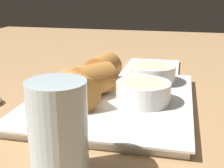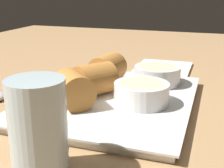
% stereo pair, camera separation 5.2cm
% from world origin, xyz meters
% --- Properties ---
extents(table_surface, '(1.80, 1.40, 0.02)m').
position_xyz_m(table_surface, '(0.00, 0.00, 0.01)').
color(table_surface, '#A87F54').
rests_on(table_surface, ground).
extents(serving_plate, '(0.32, 0.26, 0.01)m').
position_xyz_m(serving_plate, '(0.01, 0.02, 0.03)').
color(serving_plate, silver).
rests_on(serving_plate, table_surface).
extents(roll_front_left, '(0.08, 0.06, 0.05)m').
position_xyz_m(roll_front_left, '(-0.07, -0.01, 0.06)').
color(roll_front_left, '#B77533').
rests_on(roll_front_left, serving_plate).
extents(roll_front_right, '(0.08, 0.08, 0.05)m').
position_xyz_m(roll_front_right, '(0.00, -0.00, 0.06)').
color(roll_front_right, '#B77533').
rests_on(roll_front_right, serving_plate).
extents(roll_back_left, '(0.08, 0.08, 0.05)m').
position_xyz_m(roll_back_left, '(0.06, -0.02, 0.06)').
color(roll_back_left, '#B77533').
rests_on(roll_back_left, serving_plate).
extents(dipping_bowl_near, '(0.09, 0.09, 0.03)m').
position_xyz_m(dipping_bowl_near, '(0.02, 0.08, 0.05)').
color(dipping_bowl_near, white).
rests_on(dipping_bowl_near, serving_plate).
extents(dipping_bowl_far, '(0.09, 0.09, 0.03)m').
position_xyz_m(dipping_bowl_far, '(-0.09, 0.08, 0.05)').
color(dipping_bowl_far, white).
rests_on(dipping_bowl_far, serving_plate).
extents(napkin, '(0.15, 0.13, 0.01)m').
position_xyz_m(napkin, '(-0.25, 0.07, 0.02)').
color(napkin, silver).
rests_on(napkin, table_surface).
extents(drinking_glass, '(0.06, 0.06, 0.11)m').
position_xyz_m(drinking_glass, '(0.22, 0.02, 0.07)').
color(drinking_glass, silver).
rests_on(drinking_glass, table_surface).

